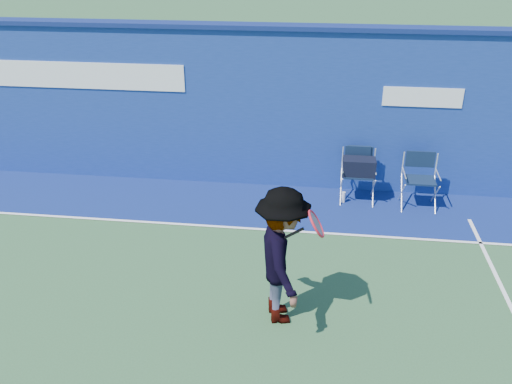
# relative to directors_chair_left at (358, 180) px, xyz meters

# --- Properties ---
(ground) EXTENTS (80.00, 80.00, 0.00)m
(ground) POSITION_rel_directors_chair_left_xyz_m (-2.55, -4.55, -0.42)
(ground) COLOR #2D5430
(ground) RESTS_ON ground
(stadium_wall) EXTENTS (24.00, 0.50, 3.08)m
(stadium_wall) POSITION_rel_directors_chair_left_xyz_m (-2.56, 0.65, 1.13)
(stadium_wall) COLOR navy
(stadium_wall) RESTS_ON ground
(out_of_bounds_strip) EXTENTS (24.00, 1.80, 0.01)m
(out_of_bounds_strip) POSITION_rel_directors_chair_left_xyz_m (-2.55, -0.45, -0.42)
(out_of_bounds_strip) COLOR navy
(out_of_bounds_strip) RESTS_ON ground
(court_lines) EXTENTS (24.00, 12.00, 0.01)m
(court_lines) POSITION_rel_directors_chair_left_xyz_m (-2.55, -3.95, -0.41)
(court_lines) COLOR white
(court_lines) RESTS_ON out_of_bounds_strip
(directors_chair_left) EXTENTS (0.59, 0.55, 1.00)m
(directors_chair_left) POSITION_rel_directors_chair_left_xyz_m (0.00, 0.00, 0.00)
(directors_chair_left) COLOR silver
(directors_chair_left) RESTS_ON ground
(directors_chair_right) EXTENTS (0.59, 0.53, 0.99)m
(directors_chair_right) POSITION_rel_directors_chair_left_xyz_m (1.10, -0.12, -0.11)
(directors_chair_right) COLOR silver
(directors_chair_right) RESTS_ON ground
(water_bottle) EXTENTS (0.07, 0.07, 0.22)m
(water_bottle) POSITION_rel_directors_chair_left_xyz_m (-0.24, -0.13, -0.32)
(water_bottle) COLOR silver
(water_bottle) RESTS_ON ground
(tennis_player) EXTENTS (1.00, 1.33, 1.84)m
(tennis_player) POSITION_rel_directors_chair_left_xyz_m (-1.12, -3.58, 0.50)
(tennis_player) COLOR #EA4738
(tennis_player) RESTS_ON ground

